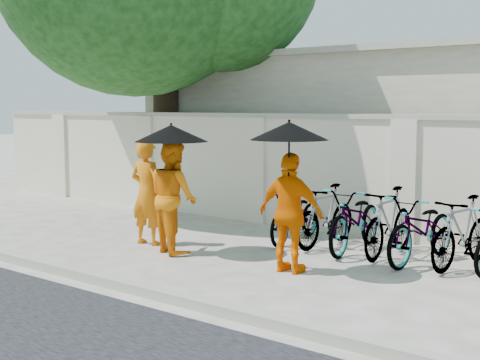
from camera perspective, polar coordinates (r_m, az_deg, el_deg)
The scene contains 14 objects.
ground at distance 9.86m, azimuth -4.78°, elevation -6.67°, with size 80.00×80.00×0.00m, color beige.
kerb at distance 8.73m, azimuth -12.54°, elevation -8.13°, with size 40.00×0.16×0.12m, color #9F9E8B.
compound_wall at distance 11.69m, azimuth 9.65°, elevation 0.27°, with size 20.00×0.30×2.00m, color beige.
monk_left at distance 10.77m, azimuth -7.94°, elevation -1.07°, with size 0.61×0.40×1.68m, color orange.
monk_center at distance 10.14m, azimuth -5.72°, elevation -1.42°, with size 0.83×0.65×1.71m, color orange.
parasol_center at distance 9.96m, azimuth -5.89°, elevation 3.98°, with size 1.09×1.09×0.97m.
monk_right at distance 8.89m, azimuth 4.34°, elevation -2.82°, with size 0.94×0.39×1.61m, color #EF6800.
parasol_right at distance 8.70m, azimuth 4.21°, elevation 4.20°, with size 1.03×1.03×1.10m.
bike_0 at distance 10.95m, azimuth 4.81°, elevation -3.01°, with size 0.59×1.68×0.88m, color #9B9CA8.
bike_1 at distance 10.67m, azimuth 7.33°, elevation -3.03°, with size 0.46×1.63×0.98m, color #9B9CA8.
bike_2 at distance 10.37m, azimuth 9.88°, elevation -3.30°, with size 0.66×1.89×0.99m, color #9B9CA8.
bike_3 at distance 10.11m, azimuth 12.60°, elevation -3.54°, with size 0.48×1.70×1.02m, color #9B9CA8.
bike_4 at distance 9.82m, azimuth 15.31°, elevation -4.03°, with size 0.65×1.86×0.97m, color #9B9CA8.
bike_5 at distance 9.67m, azimuth 18.44°, elevation -4.25°, with size 0.47×1.65×0.99m, color #9B9CA8.
Camera 1 is at (6.61, -6.98, 2.22)m, focal length 50.00 mm.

